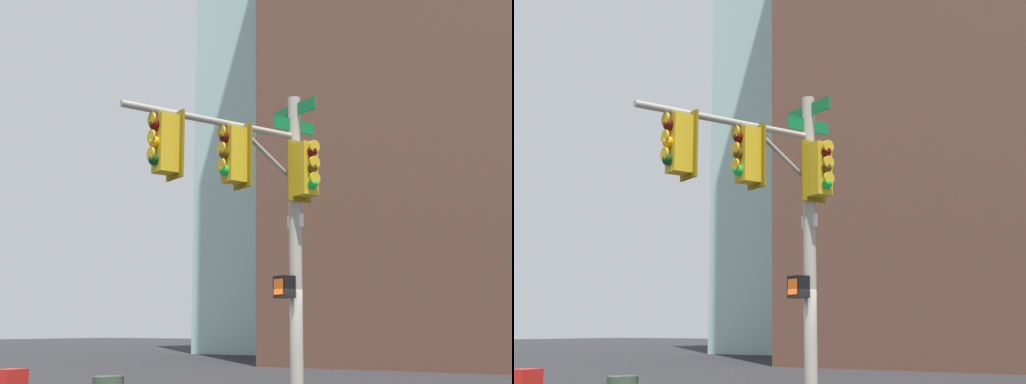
# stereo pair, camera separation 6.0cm
# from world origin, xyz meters

# --- Properties ---
(signal_pole_assembly) EXTENTS (2.06, 3.78, 6.18)m
(signal_pole_assembly) POSITION_xyz_m (-0.15, 1.05, 4.14)
(signal_pole_assembly) COLOR #9E998C
(signal_pole_assembly) RESTS_ON ground_plane
(building_glass_tower) EXTENTS (29.75, 25.32, 56.21)m
(building_glass_tower) POSITION_xyz_m (10.51, -43.56, 28.11)
(building_glass_tower) COLOR #9EC6C1
(building_glass_tower) RESTS_ON ground_plane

